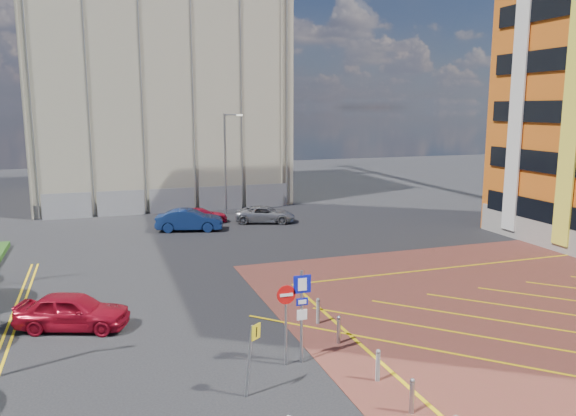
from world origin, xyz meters
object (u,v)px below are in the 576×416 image
sign_cluster (296,308)px  warning_sign (252,351)px  lamp_back (226,160)px  car_silver_back (265,214)px  car_blue_back (189,220)px  car_red_left (73,311)px  car_red_back (201,216)px

sign_cluster → warning_sign: bearing=-140.9°
lamp_back → car_silver_back: bearing=-65.5°
warning_sign → car_blue_back: (1.88, 23.36, -0.68)m
sign_cluster → car_silver_back: 23.53m
lamp_back → car_red_left: (-10.92, -21.41, -3.63)m
sign_cluster → car_blue_back: size_ratio=0.70×
car_silver_back → car_red_left: bearing=162.3°
car_red_back → car_blue_back: bearing=146.5°
sign_cluster → car_silver_back: size_ratio=0.72×
warning_sign → car_blue_back: warning_sign is taller
warning_sign → car_red_back: 25.78m
sign_cluster → car_red_left: size_ratio=0.75×
car_blue_back → car_silver_back: (5.79, 1.01, -0.13)m
lamp_back → warning_sign: size_ratio=3.56×
car_red_left → car_silver_back: (12.85, 17.18, -0.11)m
lamp_back → car_red_left: lamp_back is taller
sign_cluster → car_blue_back: 21.81m
warning_sign → car_red_left: warning_sign is taller
sign_cluster → car_blue_back: sign_cluster is taller
car_silver_back → sign_cluster: bearing=-175.0°
lamp_back → warning_sign: bearing=-101.3°
car_silver_back → lamp_back: bearing=43.6°
car_red_left → car_red_back: car_red_left is taller
car_red_back → car_silver_back: (4.59, -1.21, 0.04)m
lamp_back → car_red_back: bearing=-131.5°
sign_cluster → car_red_left: bearing=141.8°
lamp_back → sign_cluster: 27.38m
sign_cluster → car_silver_back: sign_cluster is taller
sign_cluster → car_red_left: (-7.13, 5.60, -1.23)m
warning_sign → car_red_left: (-5.18, 7.19, -0.70)m
sign_cluster → warning_sign: size_ratio=1.43×
car_red_left → sign_cluster: bearing=-108.1°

